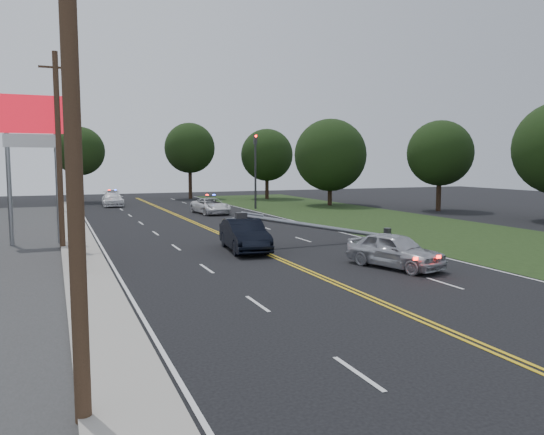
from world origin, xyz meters
name	(u,v)px	position (x,y,z in m)	size (l,w,h in m)	color
ground	(330,281)	(0.00, 0.00, 0.00)	(120.00, 120.00, 0.00)	black
sidewalk	(81,252)	(-8.40, 10.00, 0.06)	(1.80, 70.00, 0.12)	#9E998F
grass_verge	(439,231)	(13.50, 10.00, 0.01)	(12.00, 80.00, 0.01)	black
centerline_yellow	(243,243)	(0.00, 10.00, 0.01)	(0.36, 80.00, 0.00)	gold
pylon_sign	(31,133)	(-10.50, 14.00, 6.00)	(3.20, 0.35, 8.00)	gray
traffic_signal	(255,165)	(8.30, 30.00, 4.21)	(0.28, 0.41, 7.05)	#2D2D30
fallen_streetlight	(327,227)	(4.19, 8.00, 0.92)	(9.36, 0.44, 1.91)	#2D2D30
utility_pole_near	(72,124)	(-9.20, -8.00, 5.08)	(1.60, 0.28, 10.00)	#382619
utility_pole_mid	(59,150)	(-9.20, 12.00, 5.08)	(1.60, 0.28, 10.00)	#382619
utility_pole_far	(56,155)	(-9.20, 34.00, 5.08)	(1.60, 0.28, 10.00)	#382619
tree_6	(80,151)	(-6.67, 45.29, 5.65)	(5.36, 5.36, 8.35)	black
tree_7	(190,148)	(5.90, 46.18, 6.14)	(6.06, 6.06, 9.18)	black
tree_8	(267,155)	(14.47, 42.42, 5.30)	(6.28, 6.28, 8.45)	black
tree_9	(330,155)	(16.87, 30.94, 5.17)	(7.39, 7.39, 8.87)	black
tree_13	(440,153)	(23.07, 21.62, 5.26)	(5.93, 5.93, 8.24)	black
crashed_sedan	(245,235)	(-0.71, 7.68, 0.81)	(1.71, 4.89, 1.61)	black
waiting_sedan	(395,250)	(3.76, 1.18, 0.75)	(1.76, 4.38, 1.49)	#AFB1B8
emergency_a	(211,206)	(3.00, 26.97, 0.68)	(2.25, 4.89, 1.36)	silver
emergency_b	(113,199)	(-4.02, 38.51, 0.71)	(1.99, 4.90, 1.42)	white
bystander_a	(78,247)	(-8.72, 5.05, 1.08)	(0.70, 0.46, 1.91)	#292931
bystander_b	(76,241)	(-8.71, 7.23, 1.02)	(0.88, 0.68, 1.81)	#A6A6AA
bystander_c	(75,240)	(-8.70, 8.42, 0.92)	(1.04, 0.60, 1.61)	#161D39
bystander_d	(79,232)	(-8.48, 9.67, 1.13)	(1.18, 0.49, 2.01)	#534842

